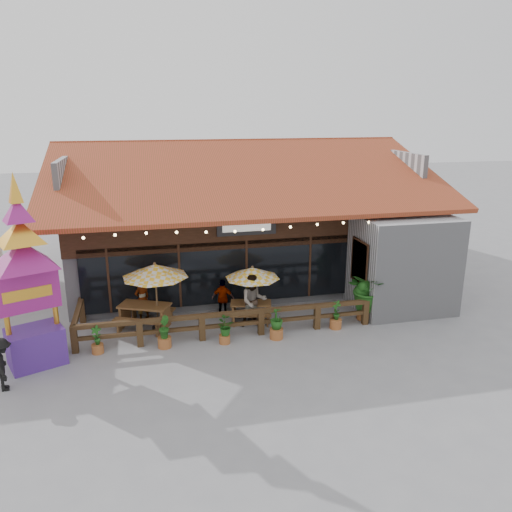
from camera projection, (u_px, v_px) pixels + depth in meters
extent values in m
plane|color=gray|center=(271.00, 327.00, 17.55)|extent=(100.00, 100.00, 0.00)
cube|color=#9E9EA3|center=(234.00, 228.00, 23.53)|extent=(14.00, 10.00, 4.00)
cube|color=#3B2012|center=(219.00, 228.00, 18.12)|extent=(11.00, 0.16, 1.60)
cube|color=black|center=(220.00, 273.00, 18.58)|extent=(10.00, 0.12, 2.40)
cube|color=#FFC472|center=(219.00, 271.00, 18.77)|extent=(9.80, 0.05, 2.20)
cube|color=#9E9EA3|center=(402.00, 263.00, 18.77)|extent=(3.50, 2.70, 3.60)
cube|color=red|center=(360.00, 262.00, 18.19)|extent=(0.06, 1.20, 1.50)
cube|color=#3B2012|center=(359.00, 262.00, 18.19)|extent=(0.04, 1.34, 1.64)
cube|color=#AD3827|center=(250.00, 175.00, 19.44)|extent=(15.50, 7.05, 2.37)
cube|color=#AD3827|center=(221.00, 159.00, 25.99)|extent=(15.50, 7.05, 2.37)
cube|color=#AD3827|center=(233.00, 140.00, 22.40)|extent=(15.50, 0.30, 0.12)
cube|color=#9E9EA3|center=(72.00, 174.00, 21.27)|extent=(0.20, 9.00, 1.80)
cube|color=#9E9EA3|center=(375.00, 166.00, 24.27)|extent=(0.20, 9.00, 1.80)
cube|color=black|center=(247.00, 228.00, 18.22)|extent=(2.20, 0.10, 0.55)
cube|color=silver|center=(247.00, 228.00, 18.17)|extent=(1.80, 0.02, 0.25)
cube|color=#3B2012|center=(109.00, 281.00, 17.68)|extent=(0.08, 0.08, 2.40)
cube|color=#3B2012|center=(180.00, 276.00, 18.22)|extent=(0.08, 0.08, 2.40)
cube|color=#3B2012|center=(246.00, 271.00, 18.76)|extent=(0.08, 0.08, 2.40)
cube|color=#3B2012|center=(310.00, 267.00, 19.29)|extent=(0.08, 0.08, 2.40)
sphere|color=#FFD78C|center=(83.00, 238.00, 15.34)|extent=(0.09, 0.09, 0.09)
sphere|color=#FFD78C|center=(115.00, 235.00, 15.53)|extent=(0.09, 0.09, 0.09)
sphere|color=#FFD78C|center=(146.00, 233.00, 15.73)|extent=(0.09, 0.09, 0.09)
sphere|color=#FFD78C|center=(177.00, 232.00, 15.94)|extent=(0.09, 0.09, 0.09)
sphere|color=#FFD78C|center=(206.00, 232.00, 16.16)|extent=(0.09, 0.09, 0.09)
sphere|color=#FFD78C|center=(235.00, 231.00, 16.37)|extent=(0.09, 0.09, 0.09)
sphere|color=#FFD78C|center=(263.00, 230.00, 16.57)|extent=(0.09, 0.09, 0.09)
sphere|color=#FFD78C|center=(290.00, 227.00, 16.76)|extent=(0.09, 0.09, 0.09)
sphere|color=#FFD78C|center=(317.00, 224.00, 16.95)|extent=(0.09, 0.09, 0.09)
sphere|color=#FFD78C|center=(343.00, 223.00, 17.16)|extent=(0.09, 0.09, 0.09)
sphere|color=#FFD78C|center=(369.00, 222.00, 17.37)|extent=(0.09, 0.09, 0.09)
cube|color=#462F19|center=(74.00, 339.00, 15.56)|extent=(0.20, 0.20, 0.90)
cube|color=#462F19|center=(140.00, 333.00, 15.99)|extent=(0.20, 0.20, 0.90)
cube|color=#462F19|center=(202.00, 327.00, 16.42)|extent=(0.20, 0.20, 0.90)
cube|color=#462F19|center=(261.00, 322.00, 16.84)|extent=(0.20, 0.20, 0.90)
cube|color=#462F19|center=(317.00, 317.00, 17.27)|extent=(0.20, 0.20, 0.90)
cube|color=#462F19|center=(365.00, 312.00, 17.66)|extent=(0.20, 0.20, 0.90)
cube|color=#462F19|center=(229.00, 314.00, 16.50)|extent=(9.80, 0.16, 0.14)
cube|color=#462F19|center=(229.00, 325.00, 16.61)|extent=(9.80, 0.12, 0.12)
cube|color=#462F19|center=(77.00, 312.00, 16.61)|extent=(0.16, 2.50, 0.14)
cube|color=#462F19|center=(82.00, 310.00, 17.80)|extent=(0.20, 0.20, 0.90)
cylinder|color=brown|center=(157.00, 298.00, 17.13)|extent=(0.06, 0.06, 2.26)
cone|color=yellow|center=(155.00, 271.00, 16.85)|extent=(2.81, 2.81, 0.44)
sphere|color=brown|center=(155.00, 264.00, 16.78)|extent=(0.10, 0.10, 0.10)
cylinder|color=black|center=(158.00, 327.00, 17.44)|extent=(0.43, 0.43, 0.06)
cylinder|color=brown|center=(252.00, 295.00, 17.79)|extent=(0.05, 0.05, 1.96)
cone|color=yellow|center=(252.00, 273.00, 17.55)|extent=(2.56, 2.56, 0.38)
sphere|color=brown|center=(252.00, 267.00, 17.49)|extent=(0.09, 0.09, 0.09)
cylinder|color=black|center=(252.00, 320.00, 18.05)|extent=(0.37, 0.37, 0.05)
cube|color=brown|center=(144.00, 306.00, 17.32)|extent=(1.92, 1.45, 0.07)
cube|color=brown|center=(125.00, 315.00, 17.57)|extent=(0.39, 0.73, 0.80)
cube|color=brown|center=(166.00, 318.00, 17.29)|extent=(0.39, 0.73, 0.80)
cube|color=brown|center=(138.00, 321.00, 16.85)|extent=(1.71, 0.99, 0.05)
cube|color=brown|center=(152.00, 308.00, 17.97)|extent=(1.71, 0.99, 0.05)
cube|color=brown|center=(251.00, 303.00, 17.89)|extent=(1.57, 0.99, 0.05)
cube|color=brown|center=(233.00, 312.00, 17.98)|extent=(0.21, 0.64, 0.67)
cube|color=brown|center=(268.00, 312.00, 17.98)|extent=(0.21, 0.64, 0.67)
cube|color=brown|center=(251.00, 316.00, 17.49)|extent=(1.47, 0.57, 0.05)
cube|color=brown|center=(251.00, 305.00, 18.44)|extent=(1.47, 0.57, 0.05)
cube|color=#4A2383|center=(36.00, 346.00, 14.84)|extent=(1.84, 1.64, 1.14)
cube|color=#951B74|center=(29.00, 292.00, 14.36)|extent=(1.67, 0.88, 1.14)
cube|color=gold|center=(28.00, 294.00, 14.24)|extent=(1.24, 0.54, 0.33)
cylinder|color=gold|center=(5.00, 300.00, 14.27)|extent=(0.15, 0.15, 1.90)
cylinder|color=gold|center=(54.00, 297.00, 14.56)|extent=(0.15, 0.15, 1.90)
pyramid|color=#951B74|center=(22.00, 241.00, 13.93)|extent=(2.99, 2.99, 0.76)
pyramid|color=gold|center=(19.00, 220.00, 13.76)|extent=(2.12, 2.12, 0.66)
pyramid|color=#951B74|center=(16.00, 198.00, 13.59)|extent=(1.37, 1.37, 0.66)
pyramid|color=gold|center=(12.00, 171.00, 13.38)|extent=(0.62, 0.62, 0.85)
cylinder|color=#985529|center=(364.00, 314.00, 18.14)|extent=(0.54, 0.54, 0.40)
imported|color=#1B5819|center=(366.00, 288.00, 17.86)|extent=(1.74, 1.84, 1.62)
sphere|color=#1B5819|center=(370.00, 296.00, 17.89)|extent=(0.54, 0.54, 0.54)
sphere|color=#1B5819|center=(361.00, 290.00, 17.99)|extent=(0.47, 0.47, 0.47)
imported|color=#3B2012|center=(142.00, 299.00, 17.90)|extent=(0.71, 0.65, 1.63)
imported|color=#3B2012|center=(254.00, 301.00, 17.34)|extent=(0.95, 0.75, 1.89)
imported|color=#3B2012|center=(223.00, 298.00, 18.22)|extent=(0.90, 0.61, 1.42)
imported|color=black|center=(3.00, 364.00, 13.42)|extent=(0.78, 1.08, 1.50)
cylinder|color=#985529|center=(98.00, 349.00, 15.61)|extent=(0.37, 0.37, 0.30)
imported|color=#1B5819|center=(96.00, 335.00, 15.48)|extent=(0.36, 0.28, 0.61)
cylinder|color=#985529|center=(165.00, 342.00, 15.98)|extent=(0.43, 0.43, 0.35)
imported|color=#1B5819|center=(164.00, 327.00, 15.83)|extent=(0.34, 0.41, 0.72)
cylinder|color=#985529|center=(225.00, 339.00, 16.28)|extent=(0.36, 0.36, 0.29)
imported|color=#1B5819|center=(224.00, 327.00, 16.15)|extent=(0.70, 0.71, 0.60)
cylinder|color=#985529|center=(276.00, 333.00, 16.60)|extent=(0.45, 0.45, 0.36)
imported|color=#1B5819|center=(277.00, 318.00, 16.45)|extent=(0.56, 0.56, 0.74)
cylinder|color=#985529|center=(336.00, 324.00, 17.39)|extent=(0.42, 0.42, 0.33)
imported|color=#1B5819|center=(336.00, 310.00, 17.25)|extent=(0.39, 0.44, 0.69)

